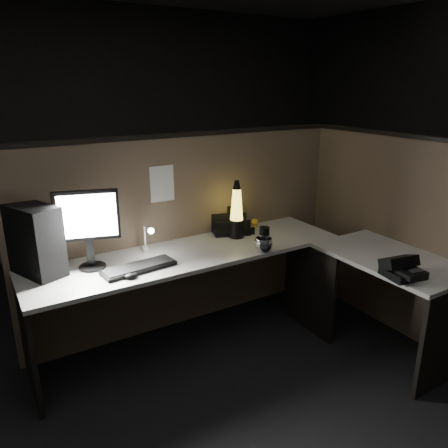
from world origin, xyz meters
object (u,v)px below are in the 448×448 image
keyboard (139,268)px  lava_lamp (237,214)px  desk_phone (401,268)px  monitor (88,222)px  pc_tower (32,239)px

keyboard → lava_lamp: bearing=7.0°
keyboard → desk_phone: (1.36, -0.94, 0.04)m
monitor → lava_lamp: (1.12, 0.00, -0.12)m
monitor → keyboard: size_ratio=1.08×
pc_tower → monitor: bearing=-40.2°
monitor → lava_lamp: 1.13m
monitor → desk_phone: (1.61, -1.13, -0.26)m
keyboard → monitor: bearing=136.4°
pc_tower → lava_lamp: size_ratio=0.99×
monitor → desk_phone: size_ratio=2.00×
monitor → lava_lamp: bearing=16.4°
monitor → desk_phone: monitor is taller
keyboard → lava_lamp: lava_lamp is taller
lava_lamp → desk_phone: lava_lamp is taller
keyboard → desk_phone: desk_phone is taller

